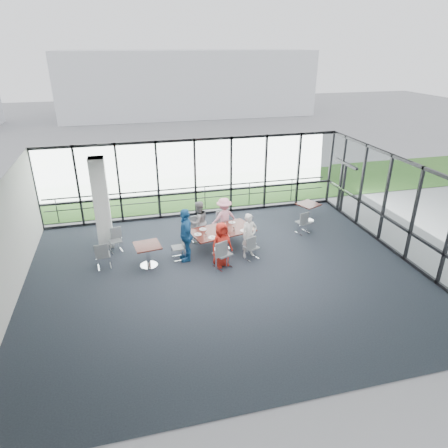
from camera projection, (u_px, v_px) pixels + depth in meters
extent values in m
cube|color=#212730|center=(226.00, 276.00, 12.35)|extent=(12.00, 10.00, 0.02)
cube|color=silver|center=(226.00, 177.00, 11.03)|extent=(12.00, 10.00, 0.04)
cube|color=silver|center=(3.00, 253.00, 10.34)|extent=(0.10, 10.00, 3.20)
cube|color=silver|center=(295.00, 341.00, 7.28)|extent=(12.00, 0.10, 3.20)
cube|color=white|center=(195.00, 178.00, 16.10)|extent=(12.00, 0.10, 3.20)
cube|color=white|center=(404.00, 210.00, 13.04)|extent=(0.10, 10.00, 3.20)
cube|color=black|center=(343.00, 189.00, 16.57)|extent=(0.12, 1.60, 2.10)
cube|color=white|center=(101.00, 204.00, 13.53)|extent=(0.50, 0.50, 3.20)
cube|color=gray|center=(179.00, 179.00, 21.19)|extent=(80.00, 70.00, 0.02)
cube|color=#2B5A21|center=(185.00, 191.00, 19.41)|extent=(80.00, 5.00, 0.01)
cube|color=silver|center=(185.00, 82.00, 40.26)|extent=(24.00, 10.00, 6.00)
cylinder|color=#2D2D33|center=(193.00, 198.00, 17.09)|extent=(12.00, 0.06, 0.06)
cube|color=#3E1A12|center=(222.00, 230.00, 13.63)|extent=(2.35, 1.63, 0.04)
cylinder|color=silver|center=(222.00, 240.00, 13.79)|extent=(0.12, 0.12, 0.71)
cylinder|color=silver|center=(222.00, 249.00, 13.93)|extent=(0.56, 0.56, 0.03)
cube|color=#3E1A12|center=(147.00, 246.00, 12.60)|extent=(0.90, 0.90, 0.04)
cylinder|color=silver|center=(148.00, 256.00, 12.76)|extent=(0.12, 0.12, 0.71)
cube|color=#3E1A12|center=(308.00, 204.00, 15.85)|extent=(1.00, 1.00, 0.04)
cylinder|color=silver|center=(308.00, 213.00, 16.00)|extent=(0.12, 0.12, 0.71)
imported|color=red|center=(222.00, 245.00, 12.64)|extent=(0.84, 0.67, 1.49)
imported|color=silver|center=(249.00, 235.00, 13.20)|extent=(0.64, 0.54, 1.52)
imported|color=gray|center=(199.00, 222.00, 14.15)|extent=(0.88, 0.75, 1.55)
imported|color=pink|center=(224.00, 218.00, 14.50)|extent=(1.07, 0.69, 1.54)
imported|color=#1D5893|center=(186.00, 235.00, 12.92)|extent=(0.62, 1.08, 1.81)
cylinder|color=white|center=(212.00, 238.00, 13.06)|extent=(0.28, 0.28, 0.01)
cylinder|color=white|center=(244.00, 231.00, 13.55)|extent=(0.25, 0.25, 0.01)
cylinder|color=white|center=(203.00, 229.00, 13.65)|extent=(0.25, 0.25, 0.01)
cylinder|color=white|center=(232.00, 222.00, 14.18)|extent=(0.24, 0.24, 0.01)
cylinder|color=white|center=(198.00, 234.00, 13.28)|extent=(0.25, 0.25, 0.01)
cylinder|color=white|center=(219.00, 233.00, 13.23)|extent=(0.08, 0.08, 0.15)
cylinder|color=white|center=(234.00, 229.00, 13.52)|extent=(0.07, 0.07, 0.15)
cylinder|color=white|center=(219.00, 225.00, 13.86)|extent=(0.07, 0.07, 0.13)
cylinder|color=white|center=(206.00, 234.00, 13.17)|extent=(0.06, 0.06, 0.13)
cube|color=beige|center=(225.00, 236.00, 13.20)|extent=(0.30, 0.22, 0.00)
cube|color=beige|center=(250.00, 229.00, 13.69)|extent=(0.32, 0.25, 0.00)
cube|color=beige|center=(222.00, 225.00, 14.02)|extent=(0.32, 0.35, 0.00)
cube|color=black|center=(223.00, 228.00, 13.70)|extent=(0.10, 0.07, 0.04)
cylinder|color=maroon|center=(224.00, 227.00, 13.62)|extent=(0.06, 0.06, 0.18)
cylinder|color=#297B29|center=(224.00, 226.00, 13.71)|extent=(0.05, 0.05, 0.20)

